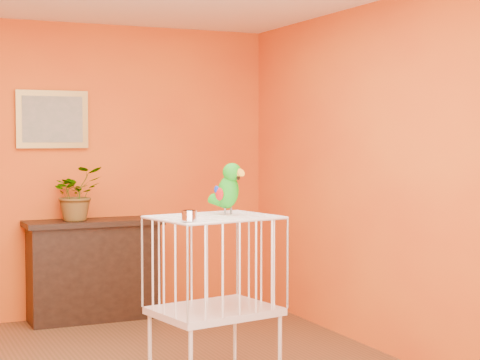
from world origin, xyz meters
name	(u,v)px	position (x,y,z in m)	size (l,w,h in m)	color
room_shell	(124,139)	(0.00, 0.00, 1.58)	(4.50, 4.50, 4.50)	orange
console_cabinet	(94,270)	(0.31, 2.04, 0.44)	(1.18, 0.42, 0.88)	black
potted_plant	(77,199)	(0.16, 2.04, 1.06)	(0.42, 0.47, 0.37)	#26722D
framed_picture	(52,119)	(0.00, 2.22, 1.75)	(0.62, 0.04, 0.50)	#A27F3A
birdcage	(215,302)	(0.50, -0.26, 0.57)	(0.80, 0.67, 1.10)	silver
feed_cup	(189,216)	(0.25, -0.48, 1.14)	(0.09, 0.09, 0.06)	silver
parrot	(228,188)	(0.62, -0.18, 1.27)	(0.18, 0.30, 0.33)	#59544C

